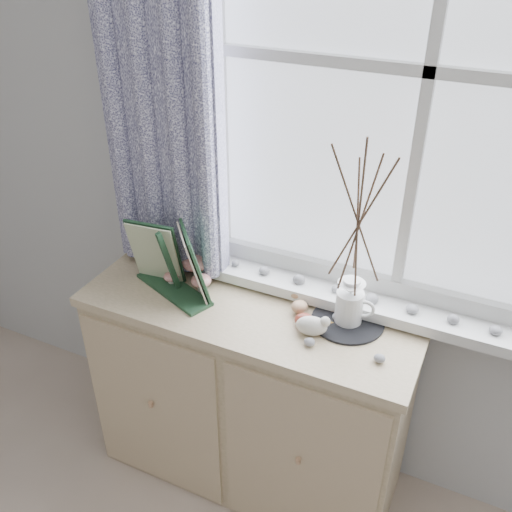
# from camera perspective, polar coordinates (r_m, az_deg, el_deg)

# --- Properties ---
(sideboard) EXTENTS (1.20, 0.45, 0.85)m
(sideboard) POSITION_cam_1_polar(r_m,az_deg,el_deg) (2.26, -0.68, -13.79)
(sideboard) COLOR #CEB490
(sideboard) RESTS_ON ground
(botanical_book) EXTENTS (0.41, 0.27, 0.27)m
(botanical_book) POSITION_cam_1_polar(r_m,az_deg,el_deg) (1.99, -8.93, -0.74)
(botanical_book) COLOR #1E3E26
(botanical_book) RESTS_ON sideboard
(toadstool_cluster) EXTENTS (0.18, 0.16, 0.10)m
(toadstool_cluster) POSITION_cam_1_polar(r_m,az_deg,el_deg) (2.09, -6.16, -1.24)
(toadstool_cluster) COLOR silver
(toadstool_cluster) RESTS_ON sideboard
(wooden_eggs) EXTENTS (0.13, 0.17, 0.07)m
(wooden_eggs) POSITION_cam_1_polar(r_m,az_deg,el_deg) (1.95, 4.40, -5.01)
(wooden_eggs) COLOR tan
(wooden_eggs) RESTS_ON sideboard
(songbird_figurine) EXTENTS (0.15, 0.10, 0.07)m
(songbird_figurine) POSITION_cam_1_polar(r_m,az_deg,el_deg) (1.86, 5.58, -6.86)
(songbird_figurine) COLOR white
(songbird_figurine) RESTS_ON sideboard
(crocheted_doily) EXTENTS (0.24, 0.24, 0.01)m
(crocheted_doily) POSITION_cam_1_polar(r_m,az_deg,el_deg) (1.94, 9.15, -6.44)
(crocheted_doily) COLOR black
(crocheted_doily) RESTS_ON sideboard
(twig_pitcher) EXTENTS (0.30, 0.30, 0.69)m
(twig_pitcher) POSITION_cam_1_polar(r_m,az_deg,el_deg) (1.73, 10.26, 3.88)
(twig_pitcher) COLOR white
(twig_pitcher) RESTS_ON crocheted_doily
(sideboard_pebbles) EXTENTS (0.34, 0.23, 0.03)m
(sideboard_pebbles) POSITION_cam_1_polar(r_m,az_deg,el_deg) (1.89, 7.67, -7.22)
(sideboard_pebbles) COLOR #98989B
(sideboard_pebbles) RESTS_ON sideboard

